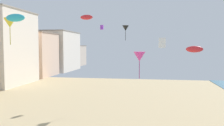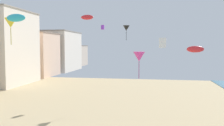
% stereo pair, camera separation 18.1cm
% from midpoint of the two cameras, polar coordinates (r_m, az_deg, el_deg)
% --- Properties ---
extents(boardwalk_hotel_far, '(16.21, 12.79, 13.56)m').
position_cam_midpoint_polar(boardwalk_hotel_far, '(80.03, -19.56, 1.95)').
color(boardwalk_hotel_far, beige).
rests_on(boardwalk_hotel_far, ground).
extents(boardwalk_hotel_distant, '(17.96, 19.92, 15.09)m').
position_cam_midpoint_polar(boardwalk_hotel_distant, '(96.01, -14.40, 2.78)').
color(boardwalk_hotel_distant, silver).
rests_on(boardwalk_hotel_distant, ground).
extents(boardwalk_hotel_furthest, '(10.87, 18.88, 9.94)m').
position_cam_midpoint_polar(boardwalk_hotel_furthest, '(117.01, -9.92, 1.74)').
color(boardwalk_hotel_furthest, '#C6B29E').
rests_on(boardwalk_hotel_furthest, ground).
extents(kite_cyan_parafoil, '(2.48, 0.69, 0.96)m').
position_cam_midpoint_polar(kite_cyan_parafoil, '(32.01, -22.20, 9.96)').
color(kite_cyan_parafoil, '#2DB7CC').
extents(kite_magenta_delta, '(1.00, 1.00, 2.26)m').
position_cam_midpoint_polar(kite_magenta_delta, '(20.17, 6.30, 1.52)').
color(kite_magenta_delta, '#DB3D9E').
extents(kite_yellow_delta, '(1.60, 1.60, 3.64)m').
position_cam_midpoint_polar(kite_yellow_delta, '(36.08, -23.32, 8.77)').
color(kite_yellow_delta, yellow).
extents(kite_purple_box, '(0.54, 0.54, 0.84)m').
position_cam_midpoint_polar(kite_purple_box, '(45.79, -2.55, 8.50)').
color(kite_purple_box, purple).
extents(kite_red_parafoil, '(2.45, 0.68, 0.95)m').
position_cam_midpoint_polar(kite_red_parafoil, '(37.10, 18.94, 3.13)').
color(kite_red_parafoil, red).
extents(kite_white_box, '(0.82, 0.82, 1.29)m').
position_cam_midpoint_polar(kite_white_box, '(30.85, 11.69, 4.73)').
color(kite_white_box, white).
extents(kite_red_parafoil_2, '(1.88, 0.52, 0.73)m').
position_cam_midpoint_polar(kite_red_parafoil_2, '(36.39, -6.24, 10.79)').
color(kite_red_parafoil_2, red).
extents(kite_black_delta, '(1.15, 1.15, 2.61)m').
position_cam_midpoint_polar(kite_black_delta, '(42.59, 3.12, 8.28)').
color(kite_black_delta, black).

